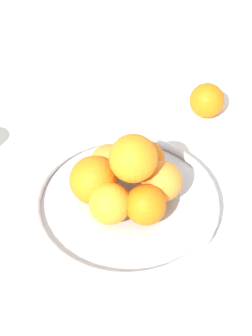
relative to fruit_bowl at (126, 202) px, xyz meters
name	(u,v)px	position (x,y,z in m)	size (l,w,h in m)	color
ground_plane	(126,208)	(0.00, 0.00, -0.02)	(4.00, 4.00, 0.00)	silver
fruit_bowl	(126,202)	(0.00, 0.00, 0.00)	(0.33, 0.33, 0.03)	silver
orange_pile	(126,177)	(0.00, 0.00, 0.06)	(0.19, 0.17, 0.14)	orange
stray_orange	(207,100)	(0.18, 0.26, 0.02)	(0.07, 0.07, 0.07)	orange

